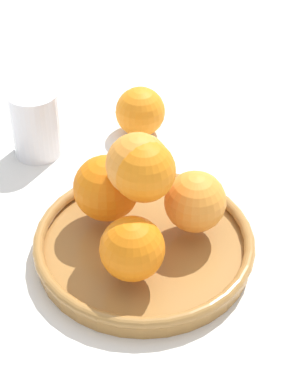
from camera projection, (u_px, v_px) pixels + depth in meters
ground_plane at (144, 253)px, 0.81m from camera, size 4.00×4.00×0.00m
fruit_bowl at (144, 244)px, 0.80m from camera, size 0.28×0.28×0.03m
orange_pile at (141, 194)px, 0.76m from camera, size 0.18×0.18×0.14m
stray_orange at (140, 112)px, 0.99m from camera, size 0.08×0.08×0.08m
drinking_glass at (36, 123)px, 0.94m from camera, size 0.07×0.07×0.10m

